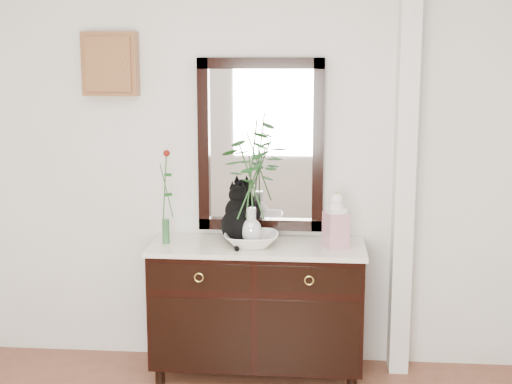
# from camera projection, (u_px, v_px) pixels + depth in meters

# --- Properties ---
(wall_back) EXTENTS (3.60, 0.04, 2.70)m
(wall_back) POSITION_uv_depth(u_px,v_px,m) (245.00, 159.00, 4.57)
(wall_back) COLOR silver
(wall_back) RESTS_ON ground
(pilaster) EXTENTS (0.12, 0.20, 2.70)m
(pilaster) POSITION_uv_depth(u_px,v_px,m) (405.00, 163.00, 4.40)
(pilaster) COLOR silver
(pilaster) RESTS_ON ground
(sideboard) EXTENTS (1.33, 0.52, 0.82)m
(sideboard) POSITION_uv_depth(u_px,v_px,m) (257.00, 303.00, 4.47)
(sideboard) COLOR black
(sideboard) RESTS_ON ground
(wall_mirror) EXTENTS (0.80, 0.06, 1.10)m
(wall_mirror) POSITION_uv_depth(u_px,v_px,m) (261.00, 145.00, 4.53)
(wall_mirror) COLOR black
(wall_mirror) RESTS_ON wall_back
(key_cabinet) EXTENTS (0.35, 0.10, 0.40)m
(key_cabinet) POSITION_uv_depth(u_px,v_px,m) (110.00, 64.00, 4.49)
(key_cabinet) COLOR brown
(key_cabinet) RESTS_ON wall_back
(cat) EXTENTS (0.30, 0.34, 0.36)m
(cat) POSITION_uv_depth(u_px,v_px,m) (238.00, 214.00, 4.44)
(cat) COLOR black
(cat) RESTS_ON sideboard
(lotus_bowl) EXTENTS (0.35, 0.35, 0.08)m
(lotus_bowl) POSITION_uv_depth(u_px,v_px,m) (251.00, 240.00, 4.36)
(lotus_bowl) COLOR white
(lotus_bowl) RESTS_ON sideboard
(vase_branches) EXTENTS (0.42, 0.42, 0.77)m
(vase_branches) POSITION_uv_depth(u_px,v_px,m) (251.00, 181.00, 4.30)
(vase_branches) COLOR silver
(vase_branches) RESTS_ON lotus_bowl
(bud_vase_rose) EXTENTS (0.09, 0.09, 0.60)m
(bud_vase_rose) POSITION_uv_depth(u_px,v_px,m) (165.00, 196.00, 4.38)
(bud_vase_rose) COLOR #2F6234
(bud_vase_rose) RESTS_ON sideboard
(ginger_jar) EXTENTS (0.17, 0.17, 0.34)m
(ginger_jar) POSITION_uv_depth(u_px,v_px,m) (336.00, 220.00, 4.31)
(ginger_jar) COLOR white
(ginger_jar) RESTS_ON sideboard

